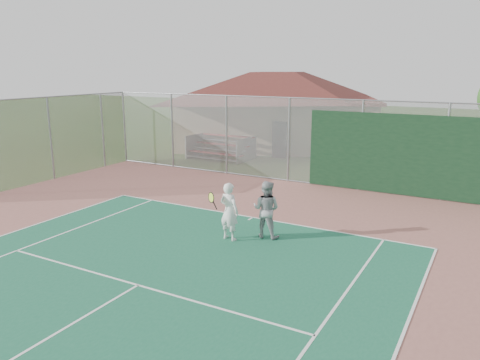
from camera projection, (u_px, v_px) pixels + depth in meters
name	position (u px, v px, depth m)	size (l,w,h in m)	color
back_fence	(363.00, 149.00, 17.91)	(20.08, 0.11, 3.53)	gray
side_fence_left	(51.00, 139.00, 19.80)	(0.08, 9.00, 3.50)	gray
clubhouse	(278.00, 102.00, 28.33)	(14.32, 12.01, 5.27)	tan
bleachers	(220.00, 147.00, 24.54)	(3.30, 2.05, 1.21)	maroon
player_white_front	(229.00, 212.00, 12.87)	(0.87, 0.64, 1.63)	white
player_grey_back	(266.00, 210.00, 13.07)	(0.83, 0.67, 1.63)	#9C9FA1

